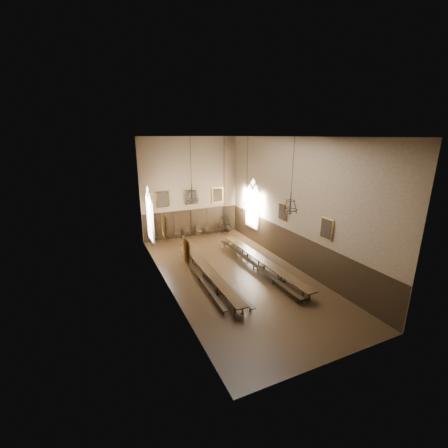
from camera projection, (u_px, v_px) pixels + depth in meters
floor at (234, 275)px, 20.31m from camera, size 9.00×18.00×0.02m
ceiling at (236, 136)px, 17.74m from camera, size 9.00×18.00×0.02m
wall_back at (191, 188)px, 26.89m from camera, size 9.00×0.02×9.00m
wall_front at (343, 263)px, 11.17m from camera, size 9.00×0.02×9.00m
wall_left at (165, 218)px, 17.24m from camera, size 0.02×18.00×9.00m
wall_right at (293, 204)px, 20.82m from camera, size 0.02×18.00×9.00m
wainscot_panelling at (235, 257)px, 19.95m from camera, size 9.00×18.00×2.50m
table_left at (207, 274)px, 19.53m from camera, size 0.81×10.21×0.80m
table_right at (261, 264)px, 21.01m from camera, size 0.88×10.56×0.82m
bench_left_outer at (199, 277)px, 19.39m from camera, size 0.59×9.01×0.41m
bench_left_inner at (216, 276)px, 19.53m from camera, size 0.69×9.14×0.41m
bench_right_inner at (254, 266)px, 20.96m from camera, size 0.47×10.54×0.47m
bench_right_outer at (265, 264)px, 21.36m from camera, size 0.51×9.42×0.42m
chair_0 at (154, 239)px, 26.31m from camera, size 0.50×0.50×1.00m
chair_1 at (167, 238)px, 26.64m from camera, size 0.52×0.52×0.97m
chair_2 at (178, 236)px, 27.10m from camera, size 0.52×0.52×1.01m
chair_3 at (188, 235)px, 27.46m from camera, size 0.42×0.42×0.95m
chair_4 at (199, 233)px, 27.93m from camera, size 0.52×0.52×1.01m
chair_5 at (208, 232)px, 28.27m from camera, size 0.46×0.46×0.88m
chair_6 at (219, 230)px, 28.70m from camera, size 0.56×0.56×1.01m
chair_7 at (229, 229)px, 29.10m from camera, size 0.50×0.50×0.95m
chandelier_back_left at (192, 196)px, 20.32m from camera, size 0.92×0.92×4.30m
chandelier_back_right at (246, 204)px, 21.75m from camera, size 0.77×0.77×5.27m
chandelier_front_left at (224, 220)px, 15.65m from camera, size 0.77×0.77×4.65m
chandelier_front_right at (290, 205)px, 17.30m from camera, size 0.83×0.83×4.22m
portrait_back_0 at (163, 200)px, 25.97m from camera, size 1.10×0.12×1.40m
portrait_back_1 at (191, 197)px, 27.00m from camera, size 1.10×0.12×1.40m
portrait_back_2 at (218, 195)px, 28.04m from camera, size 1.10×0.12×1.40m
portrait_left_0 at (164, 226)px, 18.39m from camera, size 0.12×1.00×1.30m
portrait_left_1 at (186, 251)px, 14.47m from camera, size 0.12×1.00×1.30m
portrait_right_0 at (283, 212)px, 21.87m from camera, size 0.12×1.00×1.30m
portrait_right_1 at (326, 229)px, 17.94m from camera, size 0.12×1.00×1.30m
window_right at (252, 204)px, 25.90m from camera, size 0.20×2.20×4.60m
window_left at (149, 214)px, 22.38m from camera, size 0.20×2.20×4.60m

